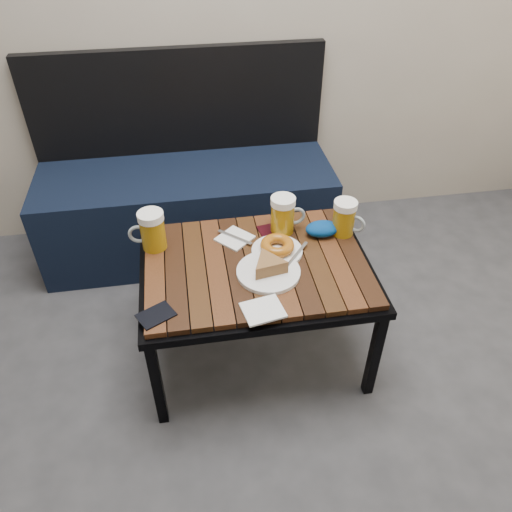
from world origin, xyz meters
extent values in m
cube|color=black|center=(-0.28, 1.74, 0.23)|extent=(1.40, 0.50, 0.45)
cube|color=black|center=(-0.28, 1.97, 0.70)|extent=(1.40, 0.05, 0.50)
cube|color=black|center=(-0.45, 0.72, 0.21)|extent=(0.04, 0.03, 0.42)
cube|color=black|center=(0.33, 0.72, 0.21)|extent=(0.04, 0.03, 0.42)
cube|color=black|center=(-0.45, 1.28, 0.21)|extent=(0.04, 0.04, 0.42)
cube|color=black|center=(0.33, 1.28, 0.21)|extent=(0.04, 0.04, 0.42)
cube|color=black|center=(-0.06, 1.00, 0.43)|extent=(0.84, 0.62, 0.03)
cube|color=#311C0B|center=(-0.06, 1.00, 0.46)|extent=(0.80, 0.58, 0.02)
cylinder|color=#A0730C|center=(-0.42, 1.15, 0.53)|extent=(0.10, 0.10, 0.12)
cylinder|color=white|center=(-0.42, 1.15, 0.61)|extent=(0.10, 0.10, 0.03)
torus|color=#8C999E|center=(-0.47, 1.16, 0.53)|extent=(0.08, 0.02, 0.08)
cylinder|color=#A0730C|center=(0.07, 1.17, 0.53)|extent=(0.09, 0.09, 0.12)
cylinder|color=white|center=(0.07, 1.17, 0.61)|extent=(0.09, 0.09, 0.03)
torus|color=#8C999E|center=(0.12, 1.18, 0.53)|extent=(0.08, 0.02, 0.08)
cylinder|color=#A0730C|center=(0.30, 1.12, 0.53)|extent=(0.12, 0.12, 0.12)
cylinder|color=white|center=(0.30, 1.12, 0.60)|extent=(0.09, 0.09, 0.03)
torus|color=#8C999E|center=(0.34, 1.09, 0.53)|extent=(0.07, 0.05, 0.07)
cylinder|color=white|center=(-0.03, 0.93, 0.48)|extent=(0.23, 0.23, 0.02)
cylinder|color=white|center=(0.03, 1.04, 0.48)|extent=(0.19, 0.19, 0.01)
torus|color=#83370B|center=(0.03, 1.04, 0.50)|extent=(0.13, 0.13, 0.04)
cube|color=#A5A8AD|center=(0.08, 0.99, 0.49)|extent=(0.13, 0.16, 0.00)
cube|color=#A5A8AD|center=(-0.02, 0.99, 0.49)|extent=(0.07, 0.14, 0.00)
cube|color=white|center=(-0.12, 1.15, 0.48)|extent=(0.16, 0.16, 0.01)
cube|color=#A5A8AD|center=(-0.12, 1.15, 0.48)|extent=(0.12, 0.11, 0.00)
cube|color=white|center=(-0.08, 0.75, 0.48)|extent=(0.15, 0.13, 0.01)
cube|color=black|center=(-0.42, 0.79, 0.47)|extent=(0.14, 0.12, 0.01)
cube|color=black|center=(0.02, 1.17, 0.47)|extent=(0.10, 0.12, 0.01)
ellipsoid|color=#050E80|center=(0.22, 1.12, 0.50)|extent=(0.13, 0.09, 0.06)
camera|label=1|loc=(-0.28, -0.36, 1.63)|focal=35.00mm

